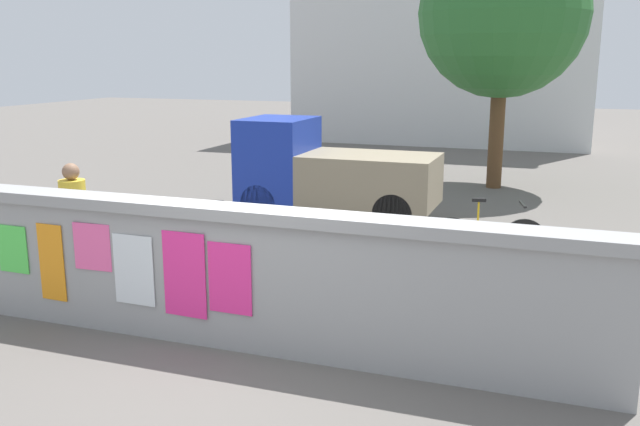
{
  "coord_description": "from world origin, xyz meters",
  "views": [
    {
      "loc": [
        2.79,
        -6.03,
        2.95
      ],
      "look_at": [
        0.13,
        1.37,
        1.17
      ],
      "focal_mm": 38.56,
      "sensor_mm": 36.0,
      "label": 1
    }
  ],
  "objects_px": {
    "motorcycle": "(290,271)",
    "bicycle_near": "(488,238)",
    "auto_rickshaw_truck": "(328,171)",
    "tree_roadside": "(503,14)",
    "bicycle_far": "(207,240)",
    "person_walking": "(74,211)"
  },
  "relations": [
    {
      "from": "motorcycle",
      "to": "bicycle_near",
      "type": "relative_size",
      "value": 1.14
    },
    {
      "from": "auto_rickshaw_truck",
      "to": "tree_roadside",
      "type": "xyz_separation_m",
      "value": [
        2.58,
        4.33,
        2.99
      ]
    },
    {
      "from": "auto_rickshaw_truck",
      "to": "bicycle_far",
      "type": "relative_size",
      "value": 2.16
    },
    {
      "from": "auto_rickshaw_truck",
      "to": "bicycle_far",
      "type": "height_order",
      "value": "auto_rickshaw_truck"
    },
    {
      "from": "auto_rickshaw_truck",
      "to": "person_walking",
      "type": "height_order",
      "value": "auto_rickshaw_truck"
    },
    {
      "from": "motorcycle",
      "to": "tree_roadside",
      "type": "xyz_separation_m",
      "value": [
        1.48,
        8.88,
        3.43
      ]
    },
    {
      "from": "bicycle_far",
      "to": "tree_roadside",
      "type": "xyz_separation_m",
      "value": [
        3.28,
        7.64,
        3.53
      ]
    },
    {
      "from": "auto_rickshaw_truck",
      "to": "motorcycle",
      "type": "bearing_deg",
      "value": -76.37
    },
    {
      "from": "motorcycle",
      "to": "auto_rickshaw_truck",
      "type": "bearing_deg",
      "value": 103.63
    },
    {
      "from": "bicycle_near",
      "to": "tree_roadside",
      "type": "height_order",
      "value": "tree_roadside"
    },
    {
      "from": "tree_roadside",
      "to": "person_walking",
      "type": "bearing_deg",
      "value": -116.57
    },
    {
      "from": "motorcycle",
      "to": "bicycle_far",
      "type": "xyz_separation_m",
      "value": [
        -1.8,
        1.24,
        -0.1
      ]
    },
    {
      "from": "auto_rickshaw_truck",
      "to": "tree_roadside",
      "type": "relative_size",
      "value": 0.62
    },
    {
      "from": "bicycle_near",
      "to": "bicycle_far",
      "type": "xyz_separation_m",
      "value": [
        -3.82,
        -1.51,
        0.0
      ]
    },
    {
      "from": "bicycle_near",
      "to": "bicycle_far",
      "type": "height_order",
      "value": "same"
    },
    {
      "from": "bicycle_near",
      "to": "person_walking",
      "type": "height_order",
      "value": "person_walking"
    },
    {
      "from": "bicycle_near",
      "to": "person_walking",
      "type": "relative_size",
      "value": 1.03
    },
    {
      "from": "motorcycle",
      "to": "person_walking",
      "type": "distance_m",
      "value": 3.06
    },
    {
      "from": "person_walking",
      "to": "bicycle_far",
      "type": "bearing_deg",
      "value": 47.78
    },
    {
      "from": "bicycle_near",
      "to": "tree_roadside",
      "type": "distance_m",
      "value": 7.09
    },
    {
      "from": "auto_rickshaw_truck",
      "to": "tree_roadside",
      "type": "distance_m",
      "value": 5.86
    },
    {
      "from": "bicycle_far",
      "to": "motorcycle",
      "type": "bearing_deg",
      "value": -34.45
    }
  ]
}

